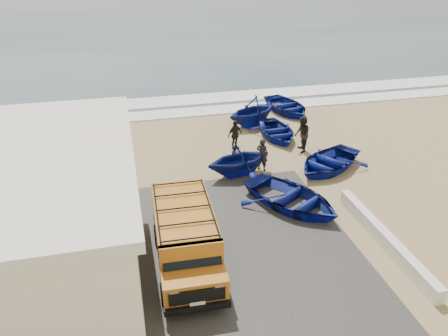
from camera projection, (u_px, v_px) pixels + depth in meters
ground at (226, 217)px, 17.02m from camera, size 160.00×160.00×0.00m
slab at (183, 256)px, 14.87m from camera, size 12.00×10.00×0.05m
ocean at (138, 14)px, 65.40m from camera, size 180.00×88.00×0.01m
surf_line at (181, 113)px, 27.37m from camera, size 180.00×1.60×0.06m
surf_wash at (175, 101)px, 29.54m from camera, size 180.00×2.20×0.04m
parapet at (385, 239)px, 15.34m from camera, size 0.35×6.00×0.55m
van at (186, 236)px, 14.09m from camera, size 2.07×4.86×2.06m
boat_near_left at (292, 198)px, 17.46m from camera, size 4.80×5.20×0.88m
boat_near_right at (328, 161)px, 20.46m from camera, size 4.85×4.49×0.82m
boat_mid_left at (239, 159)px, 19.76m from camera, size 3.68×3.38×1.64m
boat_mid_right at (276, 131)px, 23.84m from camera, size 2.61×3.62×0.74m
boat_far_left at (252, 111)px, 25.25m from camera, size 4.26×4.04×1.77m
boat_far_right at (286, 106)px, 27.39m from camera, size 3.58×4.49×0.83m
fisherman_front at (262, 155)px, 20.22m from camera, size 0.69×0.66×1.59m
fisherman_middle at (302, 135)px, 22.00m from camera, size 0.86×1.02×1.85m
fisherman_back at (235, 135)px, 22.32m from camera, size 1.00×0.77×1.57m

